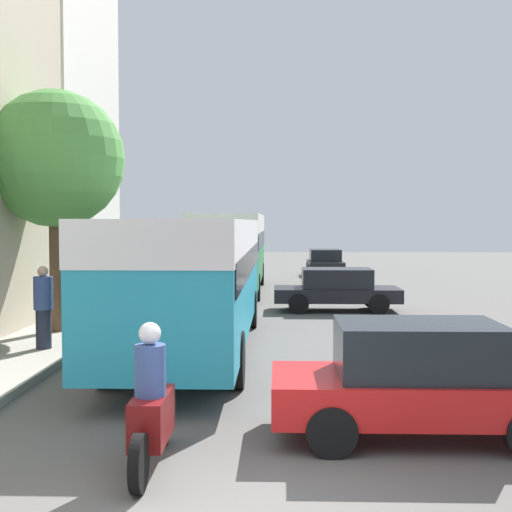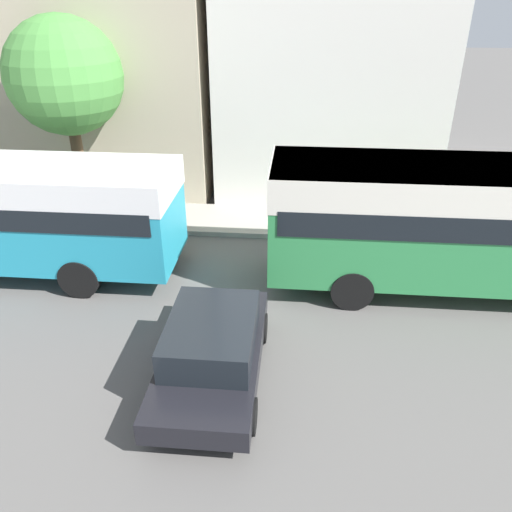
% 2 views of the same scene
% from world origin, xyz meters
% --- Properties ---
extents(building_far_terrace, '(6.96, 7.42, 11.96)m').
position_xyz_m(building_far_terrace, '(-9.68, 18.38, 5.98)').
color(building_far_terrace, silver).
rests_on(building_far_terrace, ground_plane).
extents(bus_following, '(2.66, 10.48, 3.17)m').
position_xyz_m(bus_following, '(-1.69, 22.10, 2.05)').
color(bus_following, '#2D8447').
rests_on(bus_following, ground_plane).
extents(car_crossing, '(4.02, 1.89, 1.37)m').
position_xyz_m(car_crossing, '(2.18, 16.03, 0.72)').
color(car_crossing, black).
rests_on(car_crossing, ground_plane).
extents(pedestrian_near_curb, '(0.41, 0.41, 1.78)m').
position_xyz_m(pedestrian_near_curb, '(-4.76, 8.16, 1.06)').
color(pedestrian_near_curb, '#232838').
rests_on(pedestrian_near_curb, sidewalk).
extents(street_tree, '(3.39, 3.39, 5.98)m').
position_xyz_m(street_tree, '(-5.21, 10.57, 4.40)').
color(street_tree, brown).
rests_on(street_tree, sidewalk).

